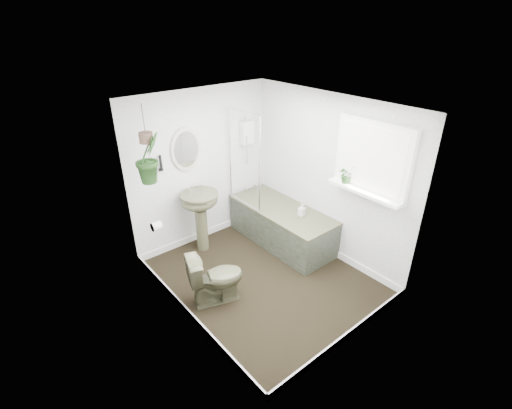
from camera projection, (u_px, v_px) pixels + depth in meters
floor at (263, 278)px, 5.01m from camera, size 2.30×2.80×0.02m
ceiling at (265, 104)px, 3.94m from camera, size 2.30×2.80×0.02m
wall_back at (201, 168)px, 5.44m from camera, size 2.30×0.02×2.30m
wall_front at (361, 254)px, 3.51m from camera, size 2.30×0.02×2.30m
wall_left at (179, 234)px, 3.82m from camera, size 0.02×2.80×2.30m
wall_right at (327, 177)px, 5.13m from camera, size 0.02×2.80×2.30m
skirting at (263, 274)px, 4.98m from camera, size 2.30×2.80×0.10m
bathtub at (282, 225)px, 5.66m from camera, size 0.72×1.72×0.58m
bath_screen at (244, 160)px, 5.35m from camera, size 0.04×0.72×1.40m
shower_box at (247, 132)px, 5.65m from camera, size 0.20×0.10×0.35m
oval_mirror at (186, 149)px, 5.11m from camera, size 0.46×0.03×0.62m
wall_sconce at (161, 163)px, 4.92m from camera, size 0.04×0.04×0.22m
toilet_roll_holder at (156, 226)px, 4.44m from camera, size 0.11×0.11×0.11m
window_recess at (373, 158)px, 4.38m from camera, size 0.08×1.00×0.90m
window_sill at (364, 192)px, 4.53m from camera, size 0.18×1.00×0.04m
window_blinds at (370, 159)px, 4.35m from camera, size 0.01×0.86×0.76m
toilet at (216, 278)px, 4.47m from camera, size 0.74×0.57×0.67m
pedestal_sink at (201, 222)px, 5.41m from camera, size 0.56×0.48×0.93m
sill_plant at (347, 174)px, 4.68m from camera, size 0.24×0.22×0.23m
hanging_plant at (149, 158)px, 4.33m from camera, size 0.40×0.35×0.61m
soap_bottle at (302, 210)px, 5.30m from camera, size 0.10×0.10×0.18m
hanging_pot at (146, 138)px, 4.22m from camera, size 0.16×0.16×0.12m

